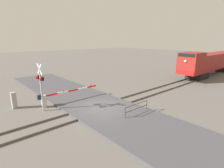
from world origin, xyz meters
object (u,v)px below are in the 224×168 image
Objects in this scene: crossing_signal at (40,82)px; crossing_gate at (53,97)px; locomotive at (211,62)px; guard_railing at (136,107)px; utility_cabinet at (14,100)px.

crossing_signal is 0.65× the size of crossing_gate.
crossing_gate is at bearing 121.57° from crossing_signal.
locomotive is 22.44m from guard_railing.
crossing_gate is (-0.78, 1.27, -1.76)m from crossing_signal.
crossing_gate is (-3.63, -26.26, -1.39)m from locomotive.
crossing_signal is at bearing 36.07° from utility_cabinet.
locomotive is 27.68m from crossing_signal.
guard_railing is at bearing -82.58° from locomotive.
locomotive is at bearing 97.42° from guard_railing.
locomotive reaches higher than crossing_gate.
guard_railing is (2.89, -22.20, -1.54)m from locomotive.
utility_cabinet is at bearing -143.93° from crossing_signal.
crossing_signal is (-2.85, -27.53, 0.37)m from locomotive.
crossing_signal reaches higher than crossing_gate.
locomotive is 26.55m from crossing_gate.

